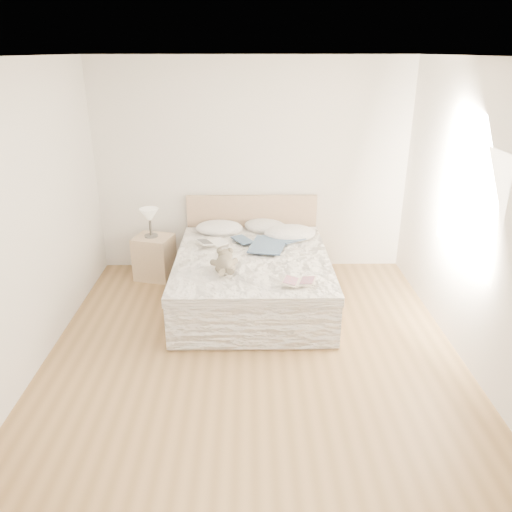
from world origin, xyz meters
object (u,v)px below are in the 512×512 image
bed (252,276)px  childrens_book (299,282)px  nightstand (155,257)px  table_lamp (150,217)px  photo_book (212,243)px  teddy_bear (225,270)px

bed → childrens_book: size_ratio=6.47×
nightstand → table_lamp: size_ratio=1.53×
table_lamp → photo_book: (0.80, -0.42, -0.19)m
bed → photo_book: (-0.48, 0.25, 0.32)m
photo_book → teddy_bear: 0.85m
nightstand → photo_book: photo_book is taller
table_lamp → childrens_book: table_lamp is taller
photo_book → nightstand: bearing=120.6°
bed → table_lamp: bearing=152.4°
nightstand → photo_book: bearing=-28.0°
teddy_bear → nightstand: bearing=120.6°
teddy_bear → table_lamp: bearing=121.1°
bed → childrens_book: 1.01m
photo_book → childrens_book: 1.43m
childrens_book → table_lamp: bearing=155.3°
photo_book → teddy_bear: (0.19, -0.83, 0.02)m
childrens_book → teddy_bear: size_ratio=0.92×
teddy_bear → childrens_book: bearing=-26.3°
table_lamp → nightstand: bearing=-12.1°
bed → childrens_book: bearing=-61.5°
bed → nightstand: bearing=152.2°
photo_book → teddy_bear: size_ratio=0.92×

